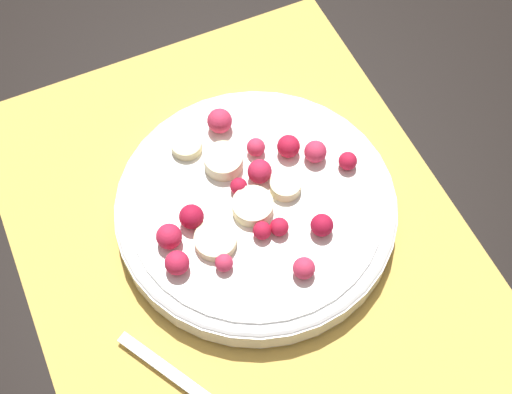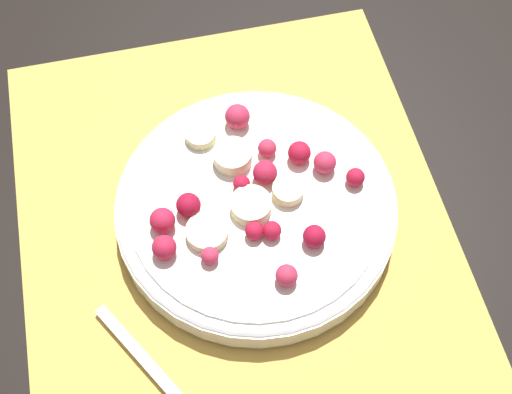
# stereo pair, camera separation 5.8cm
# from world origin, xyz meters

# --- Properties ---
(ground_plane) EXTENTS (3.00, 3.00, 0.00)m
(ground_plane) POSITION_xyz_m (0.00, 0.00, 0.00)
(ground_plane) COLOR black
(placemat) EXTENTS (0.46, 0.36, 0.01)m
(placemat) POSITION_xyz_m (0.00, 0.00, 0.00)
(placemat) COLOR #E0B251
(placemat) RESTS_ON ground_plane
(fruit_bowl) EXTENTS (0.24, 0.24, 0.05)m
(fruit_bowl) POSITION_xyz_m (0.02, -0.02, 0.02)
(fruit_bowl) COLOR white
(fruit_bowl) RESTS_ON placemat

